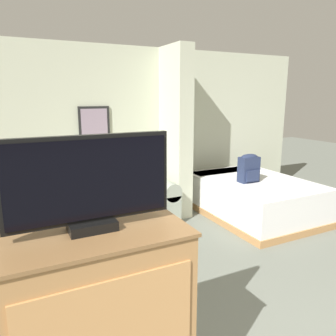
{
  "coord_description": "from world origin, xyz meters",
  "views": [
    {
      "loc": [
        -1.89,
        -0.93,
        1.86
      ],
      "look_at": [
        -0.25,
        2.36,
        1.05
      ],
      "focal_mm": 35.0,
      "sensor_mm": 36.0,
      "label": 1
    }
  ],
  "objects_px": {
    "bed": "(253,197)",
    "backpack": "(249,168)",
    "table_lamp": "(12,182)",
    "tv_dresser": "(98,330)",
    "couch": "(105,204)",
    "tv": "(90,184)",
    "coffee_table": "(127,225)"
  },
  "relations": [
    {
      "from": "coffee_table",
      "to": "bed",
      "type": "distance_m",
      "value": 2.23
    },
    {
      "from": "tv_dresser",
      "to": "tv",
      "type": "height_order",
      "value": "tv"
    },
    {
      "from": "couch",
      "to": "table_lamp",
      "type": "xyz_separation_m",
      "value": [
        -1.18,
        -0.07,
        0.49
      ]
    },
    {
      "from": "table_lamp",
      "to": "backpack",
      "type": "distance_m",
      "value": 3.29
    },
    {
      "from": "table_lamp",
      "to": "bed",
      "type": "height_order",
      "value": "table_lamp"
    },
    {
      "from": "tv",
      "to": "backpack",
      "type": "relative_size",
      "value": 1.95
    },
    {
      "from": "tv",
      "to": "bed",
      "type": "bearing_deg",
      "value": 36.33
    },
    {
      "from": "tv",
      "to": "couch",
      "type": "bearing_deg",
      "value": 73.6
    },
    {
      "from": "coffee_table",
      "to": "tv_dresser",
      "type": "distance_m",
      "value": 2.14
    },
    {
      "from": "backpack",
      "to": "couch",
      "type": "bearing_deg",
      "value": 162.0
    },
    {
      "from": "table_lamp",
      "to": "tv_dresser",
      "type": "height_order",
      "value": "tv_dresser"
    },
    {
      "from": "table_lamp",
      "to": "tv",
      "type": "xyz_separation_m",
      "value": [
        0.34,
        -2.78,
        0.61
      ]
    },
    {
      "from": "couch",
      "to": "tv_dresser",
      "type": "height_order",
      "value": "tv_dresser"
    },
    {
      "from": "bed",
      "to": "backpack",
      "type": "bearing_deg",
      "value": -157.76
    },
    {
      "from": "couch",
      "to": "tv",
      "type": "xyz_separation_m",
      "value": [
        -0.84,
        -2.85,
        1.1
      ]
    },
    {
      "from": "tv",
      "to": "table_lamp",
      "type": "bearing_deg",
      "value": 96.98
    },
    {
      "from": "bed",
      "to": "tv",
      "type": "bearing_deg",
      "value": -143.67
    },
    {
      "from": "couch",
      "to": "coffee_table",
      "type": "relative_size",
      "value": 2.73
    },
    {
      "from": "coffee_table",
      "to": "tv",
      "type": "relative_size",
      "value": 0.89
    },
    {
      "from": "couch",
      "to": "table_lamp",
      "type": "distance_m",
      "value": 1.28
    },
    {
      "from": "tv",
      "to": "bed",
      "type": "relative_size",
      "value": 0.43
    },
    {
      "from": "tv_dresser",
      "to": "tv",
      "type": "xyz_separation_m",
      "value": [
        -0.0,
        0.0,
        0.84
      ]
    },
    {
      "from": "couch",
      "to": "backpack",
      "type": "bearing_deg",
      "value": -18.0
    },
    {
      "from": "table_lamp",
      "to": "tv_dresser",
      "type": "distance_m",
      "value": 2.81
    },
    {
      "from": "table_lamp",
      "to": "tv_dresser",
      "type": "xyz_separation_m",
      "value": [
        0.34,
        -2.78,
        -0.23
      ]
    },
    {
      "from": "backpack",
      "to": "tv",
      "type": "bearing_deg",
      "value": -142.96
    },
    {
      "from": "coffee_table",
      "to": "tv_dresser",
      "type": "bearing_deg",
      "value": -113.69
    },
    {
      "from": "couch",
      "to": "coffee_table",
      "type": "xyz_separation_m",
      "value": [
        0.02,
        -0.9,
        0.01
      ]
    },
    {
      "from": "tv_dresser",
      "to": "bed",
      "type": "bearing_deg",
      "value": 36.34
    },
    {
      "from": "tv_dresser",
      "to": "couch",
      "type": "bearing_deg",
      "value": 73.6
    },
    {
      "from": "table_lamp",
      "to": "tv_dresser",
      "type": "relative_size",
      "value": 0.35
    },
    {
      "from": "coffee_table",
      "to": "couch",
      "type": "bearing_deg",
      "value": 91.04
    }
  ]
}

